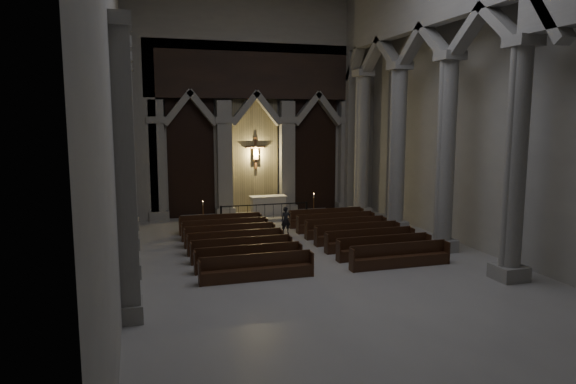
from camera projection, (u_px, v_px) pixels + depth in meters
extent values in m
plane|color=#A5A29D|center=(330.00, 272.00, 18.23)|extent=(24.00, 24.00, 0.00)
cube|color=#A29F97|center=(254.00, 108.00, 28.77)|extent=(14.00, 0.10, 12.00)
cube|color=#A29F97|center=(115.00, 99.00, 15.41)|extent=(0.10, 24.00, 12.00)
cube|color=#A29F97|center=(505.00, 103.00, 19.36)|extent=(0.10, 24.00, 12.00)
cube|color=gray|center=(157.00, 161.00, 27.17)|extent=(0.80, 0.50, 6.40)
cube|color=gray|center=(159.00, 216.00, 27.59)|extent=(1.05, 0.70, 0.50)
cube|color=gray|center=(156.00, 120.00, 26.86)|extent=(1.00, 0.65, 0.35)
cube|color=gray|center=(225.00, 159.00, 28.18)|extent=(0.80, 0.50, 6.40)
cube|color=gray|center=(225.00, 212.00, 28.60)|extent=(1.05, 0.70, 0.50)
cube|color=gray|center=(224.00, 120.00, 27.88)|extent=(1.00, 0.65, 0.35)
cube|color=gray|center=(287.00, 158.00, 29.20)|extent=(0.80, 0.50, 6.40)
cube|color=gray|center=(287.00, 209.00, 29.62)|extent=(1.05, 0.70, 0.50)
cube|color=gray|center=(287.00, 120.00, 28.90)|extent=(1.00, 0.65, 0.35)
cube|color=gray|center=(346.00, 157.00, 30.22)|extent=(0.80, 0.50, 6.40)
cube|color=gray|center=(345.00, 206.00, 30.63)|extent=(1.05, 0.70, 0.50)
cube|color=gray|center=(346.00, 120.00, 29.91)|extent=(1.00, 0.65, 0.35)
cube|color=black|center=(191.00, 154.00, 27.97)|extent=(2.60, 0.15, 7.00)
cube|color=tan|center=(255.00, 153.00, 28.98)|extent=(2.60, 0.15, 7.00)
cube|color=black|center=(315.00, 152.00, 30.00)|extent=(2.60, 0.15, 7.00)
cube|color=black|center=(256.00, 71.00, 28.01)|extent=(12.00, 0.50, 3.00)
cube|color=gray|center=(140.00, 136.00, 26.76)|extent=(1.60, 0.50, 9.00)
cube|color=gray|center=(359.00, 134.00, 30.26)|extent=(1.60, 0.50, 9.00)
cube|color=gray|center=(255.00, 24.00, 27.66)|extent=(14.00, 0.50, 3.00)
plane|color=#E9AF69|center=(255.00, 153.00, 28.95)|extent=(1.50, 0.00, 1.50)
cube|color=#4E2E1A|center=(255.00, 153.00, 28.87)|extent=(0.13, 0.08, 1.80)
cube|color=#4E2E1A|center=(255.00, 147.00, 28.82)|extent=(1.10, 0.08, 0.13)
cube|color=tan|center=(256.00, 154.00, 28.82)|extent=(0.26, 0.10, 0.60)
sphere|color=tan|center=(256.00, 147.00, 28.76)|extent=(0.17, 0.17, 0.17)
cylinder|color=tan|center=(251.00, 147.00, 28.69)|extent=(0.45, 0.08, 0.08)
cylinder|color=tan|center=(260.00, 147.00, 28.84)|extent=(0.45, 0.08, 0.08)
cube|color=gray|center=(361.00, 212.00, 28.76)|extent=(1.00, 1.00, 0.50)
cylinder|color=gray|center=(362.00, 145.00, 28.23)|extent=(0.70, 0.70, 7.50)
cube|color=gray|center=(363.00, 73.00, 27.69)|extent=(0.95, 0.95, 0.35)
cube|color=gray|center=(395.00, 226.00, 24.97)|extent=(1.00, 1.00, 0.50)
cylinder|color=gray|center=(397.00, 149.00, 24.44)|extent=(0.70, 0.70, 7.50)
cube|color=gray|center=(400.00, 66.00, 23.89)|extent=(0.95, 0.95, 0.35)
cube|color=gray|center=(442.00, 245.00, 21.17)|extent=(1.00, 1.00, 0.50)
cylinder|color=gray|center=(446.00, 154.00, 20.64)|extent=(0.70, 0.70, 7.50)
cube|color=gray|center=(450.00, 56.00, 20.10)|extent=(0.95, 0.95, 0.35)
cube|color=gray|center=(509.00, 272.00, 17.38)|extent=(1.00, 1.00, 0.50)
cylinder|color=gray|center=(516.00, 162.00, 16.85)|extent=(0.70, 0.70, 7.50)
cube|color=gray|center=(523.00, 41.00, 16.30)|extent=(0.95, 0.95, 0.35)
cube|color=gray|center=(348.00, 133.00, 29.95)|extent=(0.55, 1.20, 9.20)
cube|color=gray|center=(133.00, 224.00, 25.31)|extent=(0.60, 1.00, 0.50)
cube|color=gray|center=(130.00, 148.00, 24.78)|extent=(0.50, 0.80, 7.50)
cube|color=gray|center=(126.00, 67.00, 24.23)|extent=(0.60, 1.00, 0.35)
cube|color=gray|center=(133.00, 243.00, 21.51)|extent=(0.60, 1.00, 0.50)
cube|color=gray|center=(129.00, 154.00, 20.98)|extent=(0.50, 0.80, 7.50)
cube|color=gray|center=(124.00, 57.00, 20.44)|extent=(0.60, 1.00, 0.35)
cube|color=gray|center=(132.00, 269.00, 17.72)|extent=(0.60, 1.00, 0.50)
cube|color=gray|center=(127.00, 161.00, 17.18)|extent=(0.50, 0.80, 7.50)
cube|color=gray|center=(122.00, 43.00, 16.64)|extent=(0.60, 1.00, 0.35)
cube|color=gray|center=(132.00, 310.00, 13.92)|extent=(0.60, 1.00, 0.50)
cube|color=gray|center=(126.00, 173.00, 13.39)|extent=(0.50, 0.80, 7.50)
cube|color=gray|center=(119.00, 20.00, 12.84)|extent=(0.60, 1.00, 0.35)
cube|color=gray|center=(261.00, 216.00, 28.28)|extent=(8.50, 2.60, 0.15)
cube|color=beige|center=(268.00, 205.00, 28.50)|extent=(1.86, 0.72, 0.98)
cube|color=white|center=(268.00, 196.00, 28.43)|extent=(2.02, 0.81, 0.04)
cube|color=black|center=(265.00, 205.00, 27.25)|extent=(4.69, 0.05, 0.05)
cube|color=black|center=(221.00, 215.00, 26.65)|extent=(0.09, 0.09, 0.94)
cube|color=black|center=(306.00, 210.00, 27.97)|extent=(0.09, 0.09, 0.94)
cylinder|color=black|center=(230.00, 215.00, 26.78)|extent=(0.02, 0.02, 0.86)
cylinder|color=black|center=(239.00, 214.00, 26.92)|extent=(0.02, 0.02, 0.86)
cylinder|color=black|center=(248.00, 214.00, 27.05)|extent=(0.02, 0.02, 0.86)
cylinder|color=black|center=(256.00, 213.00, 27.18)|extent=(0.02, 0.02, 0.86)
cylinder|color=black|center=(265.00, 213.00, 27.31)|extent=(0.02, 0.02, 0.86)
cylinder|color=black|center=(273.00, 212.00, 27.45)|extent=(0.02, 0.02, 0.86)
cylinder|color=black|center=(282.00, 212.00, 27.58)|extent=(0.02, 0.02, 0.86)
cylinder|color=black|center=(290.00, 212.00, 27.71)|extent=(0.02, 0.02, 0.86)
cylinder|color=black|center=(298.00, 211.00, 27.84)|extent=(0.02, 0.02, 0.86)
cylinder|color=#9C6730|center=(203.00, 224.00, 26.44)|extent=(0.21, 0.21, 0.04)
cylinder|color=#9C6730|center=(203.00, 215.00, 26.37)|extent=(0.03, 0.03, 1.00)
cylinder|color=#9C6730|center=(203.00, 205.00, 26.30)|extent=(0.10, 0.10, 0.02)
cylinder|color=beige|center=(203.00, 203.00, 26.28)|extent=(0.04, 0.04, 0.17)
sphere|color=#E2964F|center=(203.00, 201.00, 26.27)|extent=(0.04, 0.04, 0.04)
cylinder|color=#9C6730|center=(314.00, 219.00, 27.89)|extent=(0.24, 0.24, 0.05)
cylinder|color=#9C6730|center=(314.00, 208.00, 27.80)|extent=(0.04, 0.04, 1.16)
cylinder|color=#9C6730|center=(314.00, 198.00, 27.72)|extent=(0.12, 0.12, 0.02)
cylinder|color=beige|center=(314.00, 196.00, 27.71)|extent=(0.05, 0.05, 0.20)
sphere|color=#E2964F|center=(314.00, 194.00, 27.69)|extent=(0.04, 0.04, 0.04)
cube|color=black|center=(221.00, 228.00, 24.57)|extent=(3.87, 0.37, 0.41)
cube|color=black|center=(220.00, 219.00, 24.67)|extent=(3.87, 0.06, 0.46)
cube|color=black|center=(180.00, 226.00, 23.99)|extent=(0.06, 0.41, 0.83)
cube|color=black|center=(260.00, 222.00, 25.08)|extent=(0.06, 0.41, 0.83)
cube|color=black|center=(326.00, 222.00, 26.09)|extent=(3.87, 0.37, 0.41)
cube|color=black|center=(325.00, 213.00, 26.19)|extent=(3.87, 0.06, 0.46)
cube|color=black|center=(290.00, 220.00, 25.51)|extent=(0.06, 0.41, 0.83)
cube|color=black|center=(361.00, 216.00, 26.61)|extent=(0.06, 0.41, 0.83)
cube|color=black|center=(225.00, 234.00, 23.36)|extent=(3.87, 0.37, 0.41)
cube|color=black|center=(225.00, 224.00, 23.46)|extent=(3.87, 0.06, 0.46)
cube|color=black|center=(182.00, 232.00, 22.78)|extent=(0.06, 0.41, 0.83)
cube|color=black|center=(267.00, 227.00, 23.88)|extent=(0.06, 0.41, 0.83)
cube|color=black|center=(336.00, 227.00, 24.88)|extent=(3.87, 0.37, 0.41)
cube|color=black|center=(335.00, 217.00, 24.99)|extent=(3.87, 0.06, 0.46)
cube|color=black|center=(298.00, 225.00, 24.31)|extent=(0.06, 0.41, 0.83)
cube|color=black|center=(372.00, 220.00, 25.40)|extent=(0.06, 0.41, 0.83)
cube|color=black|center=(230.00, 240.00, 22.15)|extent=(3.87, 0.37, 0.41)
cube|color=black|center=(229.00, 229.00, 22.26)|extent=(3.87, 0.06, 0.46)
cube|color=black|center=(185.00, 239.00, 21.58)|extent=(0.06, 0.41, 0.83)
cube|color=black|center=(274.00, 233.00, 22.67)|extent=(0.06, 0.41, 0.83)
cube|color=black|center=(346.00, 232.00, 23.68)|extent=(3.87, 0.37, 0.41)
cube|color=black|center=(345.00, 222.00, 23.78)|extent=(3.87, 0.06, 0.46)
cube|color=black|center=(306.00, 231.00, 23.10)|extent=(0.06, 0.41, 0.83)
cube|color=black|center=(384.00, 226.00, 24.19)|extent=(0.06, 0.41, 0.83)
cube|color=black|center=(236.00, 247.00, 20.95)|extent=(3.87, 0.37, 0.41)
cube|color=black|center=(235.00, 236.00, 21.05)|extent=(3.87, 0.06, 0.46)
cube|color=black|center=(188.00, 246.00, 20.37)|extent=(0.06, 0.41, 0.83)
cube|color=black|center=(281.00, 239.00, 21.46)|extent=(0.06, 0.41, 0.83)
cube|color=black|center=(357.00, 239.00, 22.47)|extent=(3.87, 0.37, 0.41)
cube|color=black|center=(356.00, 228.00, 22.57)|extent=(3.87, 0.06, 0.46)
cube|color=black|center=(316.00, 237.00, 21.89)|extent=(0.06, 0.41, 0.83)
cube|color=black|center=(397.00, 231.00, 22.99)|extent=(0.06, 0.41, 0.83)
cube|color=black|center=(242.00, 255.00, 19.74)|extent=(3.87, 0.37, 0.41)
cube|color=black|center=(241.00, 243.00, 19.84)|extent=(3.87, 0.06, 0.46)
cube|color=black|center=(191.00, 254.00, 19.16)|extent=(0.06, 0.41, 0.83)
cube|color=black|center=(290.00, 246.00, 20.26)|extent=(0.06, 0.41, 0.83)
cube|color=black|center=(370.00, 245.00, 21.26)|extent=(3.87, 0.37, 0.41)
cube|color=black|center=(368.00, 234.00, 21.37)|extent=(3.87, 0.06, 0.46)
cube|color=black|center=(326.00, 244.00, 20.69)|extent=(0.06, 0.41, 0.83)
cube|color=black|center=(412.00, 237.00, 21.78)|extent=(0.06, 0.41, 0.83)
cube|color=black|center=(249.00, 264.00, 18.53)|extent=(3.87, 0.37, 0.41)
cube|color=black|center=(248.00, 251.00, 18.64)|extent=(3.87, 0.06, 0.46)
cube|color=black|center=(195.00, 263.00, 17.96)|extent=(0.06, 0.41, 0.83)
cube|color=black|center=(300.00, 254.00, 19.05)|extent=(0.06, 0.41, 0.83)
cube|color=black|center=(384.00, 253.00, 20.06)|extent=(3.87, 0.37, 0.41)
cube|color=black|center=(382.00, 241.00, 20.16)|extent=(3.87, 0.06, 0.46)
cube|color=black|center=(338.00, 251.00, 19.48)|extent=(0.06, 0.41, 0.83)
cube|color=black|center=(428.00, 244.00, 20.57)|extent=(0.06, 0.41, 0.83)
cube|color=black|center=(257.00, 274.00, 17.33)|extent=(3.87, 0.37, 0.41)
cube|color=black|center=(256.00, 260.00, 17.43)|extent=(3.87, 0.06, 0.46)
cube|color=black|center=(199.00, 273.00, 16.75)|extent=(0.06, 0.41, 0.83)
cube|color=black|center=(311.00, 264.00, 17.84)|extent=(0.06, 0.41, 0.83)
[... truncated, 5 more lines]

